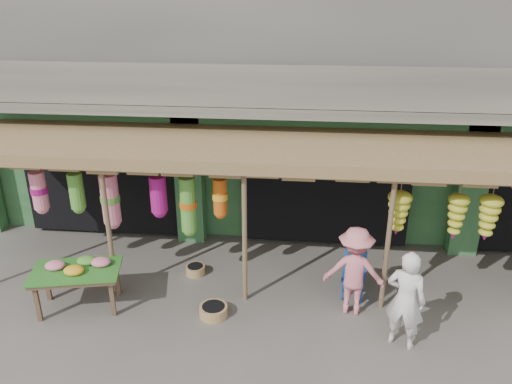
# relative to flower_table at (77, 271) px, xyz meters

# --- Properties ---
(ground) EXTENTS (80.00, 80.00, 0.00)m
(ground) POSITION_rel_flower_table_xyz_m (4.45, 0.72, -0.74)
(ground) COLOR #514C47
(ground) RESTS_ON ground
(building) EXTENTS (16.40, 6.80, 7.00)m
(building) POSITION_rel_flower_table_xyz_m (4.45, 5.59, 2.63)
(building) COLOR gray
(building) RESTS_ON ground
(awning) EXTENTS (14.00, 2.70, 2.79)m
(awning) POSITION_rel_flower_table_xyz_m (4.32, 1.52, 1.83)
(awning) COLOR brown
(awning) RESTS_ON ground
(flower_table) EXTENTS (1.69, 1.21, 0.92)m
(flower_table) POSITION_rel_flower_table_xyz_m (0.00, 0.00, 0.00)
(flower_table) COLOR brown
(flower_table) RESTS_ON ground
(blue_chair) EXTENTS (0.48, 0.49, 0.89)m
(blue_chair) POSITION_rel_flower_table_xyz_m (4.96, 0.90, -0.25)
(blue_chair) COLOR #174698
(blue_chair) RESTS_ON ground
(basket_left) EXTENTS (0.53, 0.53, 0.18)m
(basket_left) POSITION_rel_flower_table_xyz_m (-0.29, 1.29, -0.65)
(basket_left) COLOR olive
(basket_left) RESTS_ON ground
(basket_mid) EXTENTS (0.57, 0.57, 0.19)m
(basket_mid) POSITION_rel_flower_table_xyz_m (2.45, -0.04, -0.64)
(basket_mid) COLOR #A17A48
(basket_mid) RESTS_ON ground
(basket_right) EXTENTS (0.42, 0.42, 0.18)m
(basket_right) POSITION_rel_flower_table_xyz_m (1.83, 1.29, -0.65)
(basket_right) COLOR olive
(basket_right) RESTS_ON ground
(person_front) EXTENTS (0.74, 0.63, 1.72)m
(person_front) POSITION_rel_flower_table_xyz_m (5.63, -0.47, 0.12)
(person_front) COLOR silver
(person_front) RESTS_ON ground
(person_shopper) EXTENTS (1.14, 0.74, 1.66)m
(person_shopper) POSITION_rel_flower_table_xyz_m (4.90, 0.36, 0.09)
(person_shopper) COLOR #D6717C
(person_shopper) RESTS_ON ground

